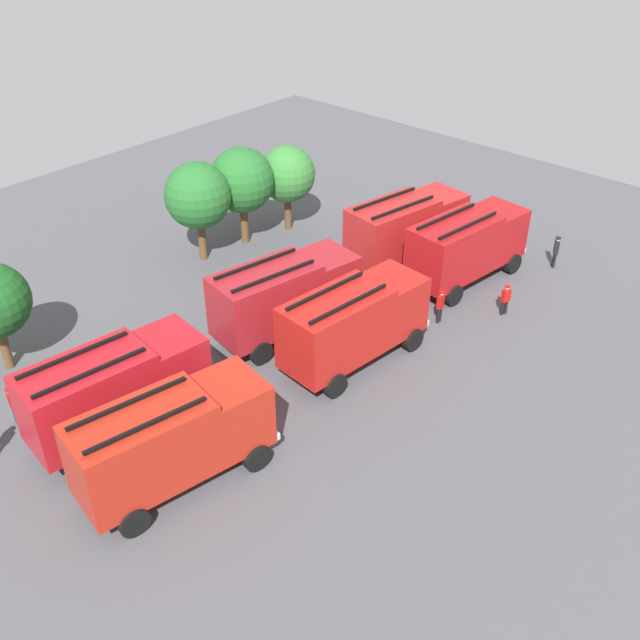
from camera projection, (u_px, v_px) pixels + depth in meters
name	position (u px, v px, depth m)	size (l,w,h in m)	color
ground_plane	(320.00, 345.00, 33.46)	(56.00, 56.00, 0.00)	#4C4C51
fire_truck_0	(172.00, 438.00, 25.14)	(7.52, 3.77, 3.88)	#AB2314
fire_truck_1	(354.00, 321.00, 31.25)	(7.40, 3.31, 3.88)	#AF1A15
fire_truck_2	(467.00, 244.00, 37.20)	(7.44, 3.45, 3.88)	#A71417
fire_truck_3	(115.00, 387.00, 27.46)	(7.45, 3.48, 3.88)	#AF161E
fire_truck_4	(285.00, 294.00, 33.09)	(7.51, 3.73, 3.88)	maroon
fire_truck_5	(406.00, 226.00, 38.93)	(7.50, 3.70, 3.88)	#AE1F1E
firefighter_0	(13.00, 404.00, 28.45)	(0.32, 0.46, 1.77)	black
firefighter_1	(440.00, 305.00, 34.58)	(0.45, 0.31, 1.71)	black
firefighter_2	(506.00, 298.00, 35.18)	(0.48, 0.37, 1.61)	black
firefighter_3	(556.00, 250.00, 39.10)	(0.48, 0.41, 1.77)	black
tree_1	(198.00, 196.00, 38.41)	(3.57, 3.57, 5.54)	brown
tree_2	(242.00, 181.00, 40.04)	(3.62, 3.62, 5.60)	brown
tree_3	(287.00, 174.00, 41.71)	(3.27, 3.27, 5.07)	brown
traffic_cone_0	(262.00, 415.00, 28.98)	(0.41, 0.41, 0.58)	#F2600C
traffic_cone_1	(266.00, 296.00, 36.45)	(0.48, 0.48, 0.68)	#F2600C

